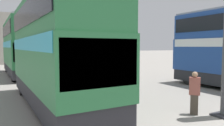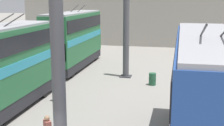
% 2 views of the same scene
% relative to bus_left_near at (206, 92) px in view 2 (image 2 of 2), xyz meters
% --- Properties ---
extents(depot_back_wall, '(0.50, 36.00, 7.96)m').
position_rel_bus_left_near_xyz_m(depot_back_wall, '(30.51, 5.47, 1.02)').
color(depot_back_wall, gray).
rests_on(depot_back_wall, ground_plane).
extents(support_column_near, '(0.93, 0.93, 7.20)m').
position_rel_bus_left_near_xyz_m(support_column_near, '(-1.56, 5.47, 0.52)').
color(support_column_near, '#4C4C51').
rests_on(support_column_near, ground_plane).
extents(support_column_far, '(0.93, 0.93, 7.20)m').
position_rel_bus_left_near_xyz_m(support_column_far, '(13.21, 5.47, 0.52)').
color(support_column_far, '#4C4C51').
rests_on(support_column_far, ground_plane).
extents(bus_left_near, '(11.35, 2.54, 5.82)m').
position_rel_bus_left_near_xyz_m(bus_left_near, '(0.00, 0.00, 0.00)').
color(bus_left_near, black).
rests_on(bus_left_near, ground_plane).
extents(bus_right_near, '(9.61, 2.54, 5.64)m').
position_rel_bus_left_near_xyz_m(bus_right_near, '(3.31, 10.94, -0.11)').
color(bus_right_near, black).
rests_on(bus_right_near, ground_plane).
extents(bus_right_far, '(10.66, 2.54, 5.89)m').
position_rel_bus_left_near_xyz_m(bus_right_far, '(15.86, 10.94, 0.03)').
color(bus_right_far, black).
rests_on(bus_right_far, ground_plane).
extents(person_by_right_row, '(0.48, 0.41, 1.59)m').
position_rel_bus_left_near_xyz_m(person_by_right_row, '(5.97, 8.72, -2.13)').
color(person_by_right_row, '#2D2D33').
rests_on(person_by_right_row, ground_plane).
extents(oil_drum, '(0.57, 0.57, 0.93)m').
position_rel_bus_left_near_xyz_m(oil_drum, '(11.11, 3.03, -2.49)').
color(oil_drum, '#235638').
rests_on(oil_drum, ground_plane).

